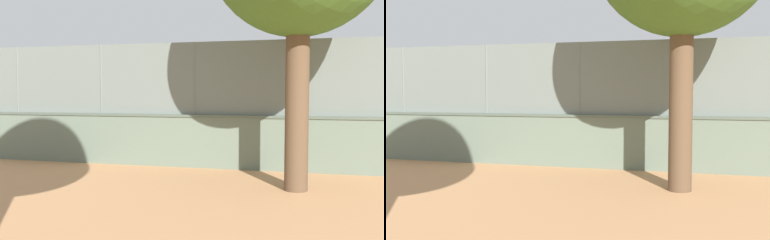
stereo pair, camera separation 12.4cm
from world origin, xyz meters
The scene contains 6 objects.
ground_plane centered at (0.00, 0.00, 0.00)m, with size 260.00×260.00×0.00m, color tan.
perimeter_wall centered at (1.39, 11.29, 0.84)m, with size 29.50×0.88×1.66m.
fence_panel_on_wall centered at (1.39, 11.29, 2.80)m, with size 28.97×0.50×2.26m.
player_at_service_line centered at (-4.78, -1.80, 0.97)m, with size 0.94×0.96×1.65m.
player_crossing_court centered at (-1.77, 6.75, 0.96)m, with size 0.94×0.95×1.63m.
sports_ball centered at (-5.19, -0.01, 0.09)m, with size 0.18×0.18×0.18m, color white.
Camera 2 is at (-7.51, 25.08, 2.39)m, focal length 43.06 mm.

